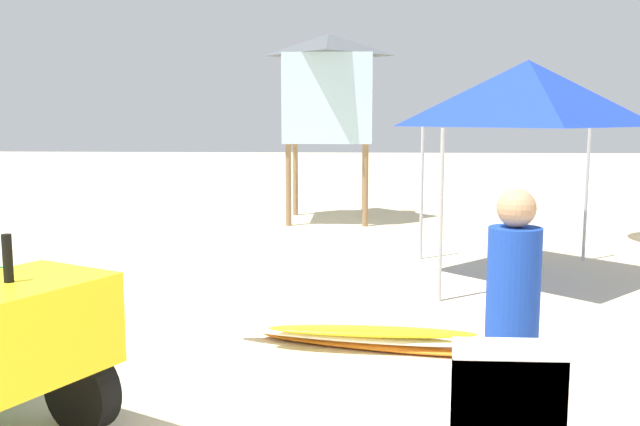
{
  "coord_description": "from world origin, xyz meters",
  "views": [
    {
      "loc": [
        1.71,
        -3.24,
        2.2
      ],
      "look_at": [
        1.34,
        3.62,
        1.25
      ],
      "focal_mm": 38.82,
      "sensor_mm": 36.0,
      "label": 1
    }
  ],
  "objects_px": {
    "lifeguard_near_center": "(512,311)",
    "popup_canopy": "(527,94)",
    "surfboard_pile": "(364,338)",
    "lifeguard_tower": "(329,88)"
  },
  "relations": [
    {
      "from": "surfboard_pile",
      "to": "lifeguard_tower",
      "type": "height_order",
      "value": "lifeguard_tower"
    },
    {
      "from": "popup_canopy",
      "to": "lifeguard_tower",
      "type": "bearing_deg",
      "value": 118.64
    },
    {
      "from": "surfboard_pile",
      "to": "popup_canopy",
      "type": "height_order",
      "value": "popup_canopy"
    },
    {
      "from": "lifeguard_near_center",
      "to": "popup_canopy",
      "type": "height_order",
      "value": "popup_canopy"
    },
    {
      "from": "lifeguard_tower",
      "to": "surfboard_pile",
      "type": "bearing_deg",
      "value": -85.24
    },
    {
      "from": "surfboard_pile",
      "to": "lifeguard_tower",
      "type": "bearing_deg",
      "value": 94.76
    },
    {
      "from": "lifeguard_near_center",
      "to": "popup_canopy",
      "type": "distance_m",
      "value": 5.66
    },
    {
      "from": "popup_canopy",
      "to": "lifeguard_tower",
      "type": "relative_size",
      "value": 0.75
    },
    {
      "from": "lifeguard_tower",
      "to": "lifeguard_near_center",
      "type": "bearing_deg",
      "value": -81.55
    },
    {
      "from": "surfboard_pile",
      "to": "popup_canopy",
      "type": "distance_m",
      "value": 4.46
    }
  ]
}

